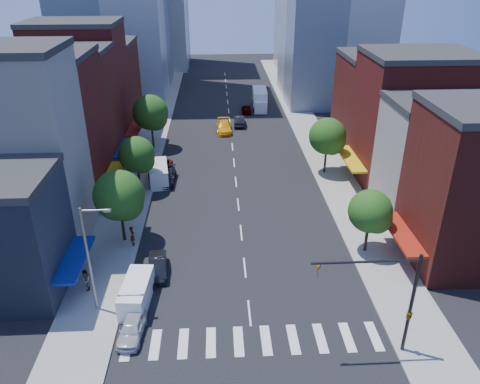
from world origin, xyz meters
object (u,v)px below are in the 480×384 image
object	(u,v)px
parked_car_rear	(167,177)
cargo_van_near	(136,294)
parked_car_front	(132,328)
parked_car_third	(161,169)
traffic_car_oncoming	(239,121)
pedestrian_near	(133,236)
traffic_car_far	(246,109)
box_truck	(260,100)
cargo_van_far	(159,174)
taxi	(224,127)
pedestrian_far	(86,280)
parked_car_second	(158,266)

from	to	relation	value
parked_car_rear	cargo_van_near	xyz separation A→B (m)	(-0.40, -22.84, 0.31)
parked_car_front	parked_car_third	bearing A→B (deg)	96.29
traffic_car_oncoming	pedestrian_near	bearing A→B (deg)	73.93
traffic_car_far	box_truck	distance (m)	3.91
parked_car_third	pedestrian_near	distance (m)	16.61
parked_car_front	cargo_van_far	xyz separation A→B (m)	(-0.73, 26.35, 0.45)
parked_car_front	parked_car_third	distance (m)	28.67
parked_car_front	parked_car_rear	distance (m)	26.30
box_truck	taxi	bearing A→B (deg)	-115.67
traffic_car_oncoming	pedestrian_near	world-z (taller)	pedestrian_near
parked_car_front	traffic_car_far	world-z (taller)	parked_car_front
parked_car_front	pedestrian_far	size ratio (longest dim) A/B	2.15
parked_car_third	taxi	world-z (taller)	taxi
box_truck	pedestrian_near	bearing A→B (deg)	-107.22
parked_car_rear	pedestrian_near	bearing A→B (deg)	-95.43
parked_car_third	traffic_car_oncoming	distance (m)	22.12
parked_car_rear	pedestrian_far	xyz separation A→B (m)	(-4.82, -20.89, 0.38)
parked_car_rear	pedestrian_near	world-z (taller)	pedestrian_near
cargo_van_near	cargo_van_far	xyz separation A→B (m)	(-0.57, 22.89, 0.11)
cargo_van_near	taxi	size ratio (longest dim) A/B	0.90
pedestrian_near	pedestrian_far	world-z (taller)	pedestrian_near
parked_car_second	parked_car_third	size ratio (longest dim) A/B	0.78
parked_car_second	parked_car_rear	distance (m)	18.69
parked_car_second	cargo_van_near	size ratio (longest dim) A/B	0.85
cargo_van_far	pedestrian_far	world-z (taller)	cargo_van_far
parked_car_rear	box_truck	size ratio (longest dim) A/B	0.60
parked_car_front	parked_car_second	world-z (taller)	parked_car_second
parked_car_second	box_truck	world-z (taller)	box_truck
pedestrian_near	traffic_car_oncoming	bearing A→B (deg)	-26.78
parked_car_front	pedestrian_far	bearing A→B (deg)	135.06
cargo_van_near	box_truck	size ratio (longest dim) A/B	0.61
parked_car_second	pedestrian_far	distance (m)	6.09
traffic_car_oncoming	cargo_van_near	bearing A→B (deg)	79.29
traffic_car_far	parked_car_second	bearing A→B (deg)	78.53
parked_car_second	cargo_van_far	bearing A→B (deg)	89.49
taxi	box_truck	size ratio (longest dim) A/B	0.68
parked_car_second	parked_car_third	bearing A→B (deg)	88.94
cargo_van_far	parked_car_third	bearing A→B (deg)	82.73
pedestrian_far	parked_car_rear	bearing A→B (deg)	154.76
parked_car_third	parked_car_rear	size ratio (longest dim) A/B	1.11
taxi	traffic_car_oncoming	bearing A→B (deg)	49.07
cargo_van_far	cargo_van_near	bearing A→B (deg)	-96.34
parked_car_front	taxi	distance (m)	45.44
traffic_car_far	pedestrian_near	world-z (taller)	pedestrian_near
parked_car_front	parked_car_rear	world-z (taller)	parked_car_rear
cargo_van_far	traffic_car_far	xyz separation A→B (m)	(12.62, 28.50, -0.46)
parked_car_front	parked_car_second	bearing A→B (deg)	86.75
parked_car_front	traffic_car_oncoming	xyz separation A→B (m)	(10.27, 47.84, 0.11)
traffic_car_far	pedestrian_near	size ratio (longest dim) A/B	2.03
traffic_car_far	pedestrian_far	size ratio (longest dim) A/B	2.11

